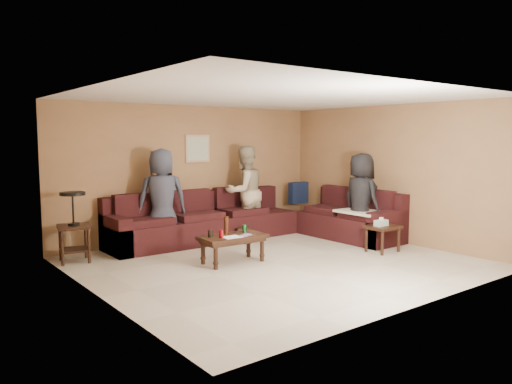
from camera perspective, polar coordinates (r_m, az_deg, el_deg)
room at (r=7.46m, az=2.45°, el=4.39°), size 5.60×5.50×2.50m
sectional_sofa at (r=9.29m, az=0.26°, el=-3.57°), size 4.65×2.90×0.97m
coffee_table at (r=7.62m, az=-2.70°, el=-5.42°), size 1.03×0.54×0.71m
end_table_left at (r=8.13m, az=-20.11°, el=-3.62°), size 0.56×0.56×1.08m
side_table_right at (r=8.60m, az=14.26°, el=-4.13°), size 0.54×0.44×0.59m
waste_bin at (r=9.08m, az=-1.48°, el=-4.97°), size 0.31×0.31×0.29m
wall_art at (r=9.55m, az=-6.69°, el=4.95°), size 0.52×0.04×0.52m
person_left at (r=8.70m, az=-10.69°, el=-0.74°), size 0.97×0.78×1.73m
person_middle at (r=9.58m, az=-1.31°, el=0.05°), size 0.88×0.70×1.75m
person_right at (r=9.16m, az=11.91°, el=-0.73°), size 0.58×0.83×1.63m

